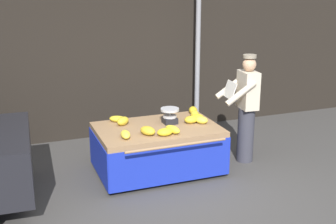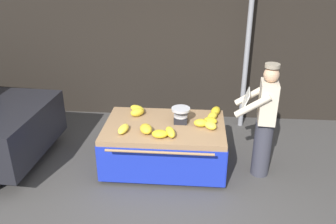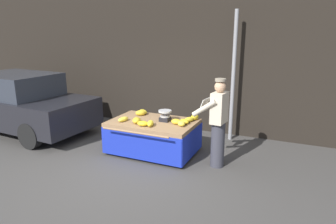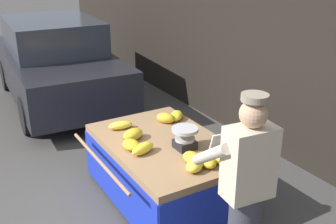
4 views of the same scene
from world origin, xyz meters
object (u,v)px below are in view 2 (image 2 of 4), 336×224
banana_bunch_1 (123,129)px  banana_bunch_10 (211,125)px  banana_bunch_2 (160,134)px  banana_bunch_3 (137,112)px  street_pole (247,48)px  banana_bunch_9 (137,109)px  weighing_scale (181,115)px  banana_bunch_7 (213,116)px  banana_cart (165,135)px  banana_bunch_5 (146,129)px  banana_bunch_6 (216,111)px  vendor_person (264,121)px  banana_bunch_0 (210,121)px  banana_bunch_8 (170,132)px  banana_bunch_4 (201,123)px

banana_bunch_1 → banana_bunch_10: bearing=9.0°
banana_bunch_2 → banana_bunch_3: bearing=122.3°
street_pole → banana_bunch_9: size_ratio=10.60×
banana_bunch_1 → banana_bunch_10: size_ratio=1.40×
weighing_scale → banana_bunch_7: bearing=18.0°
banana_bunch_7 → banana_bunch_10: size_ratio=1.24×
banana_cart → banana_bunch_10: bearing=-6.4°
banana_bunch_3 → banana_bunch_10: (1.13, -0.35, -0.01)m
banana_bunch_3 → banana_bunch_2: bearing=-57.7°
banana_bunch_5 → banana_bunch_6: banana_bunch_5 is taller
banana_bunch_6 → banana_bunch_2: bearing=-133.8°
banana_cart → vendor_person: size_ratio=1.06×
banana_bunch_0 → banana_bunch_9: bearing=163.1°
banana_bunch_7 → banana_bunch_8: 0.85m
street_pole → banana_bunch_10: (-0.65, -1.59, -0.75)m
banana_bunch_8 → banana_bunch_7: bearing=44.2°
banana_cart → vendor_person: 1.47m
banana_cart → banana_bunch_4: size_ratio=8.62×
banana_bunch_1 → vendor_person: (1.99, 0.17, 0.12)m
banana_cart → banana_bunch_9: bearing=137.4°
street_pole → banana_bunch_3: 2.29m
vendor_person → banana_bunch_8: bearing=-170.3°
banana_bunch_1 → banana_bunch_3: 0.56m
banana_bunch_7 → banana_bunch_0: bearing=-102.6°
banana_bunch_0 → banana_bunch_1: 1.30m
street_pole → banana_bunch_3: size_ratio=13.20×
banana_bunch_2 → banana_bunch_3: (-0.42, 0.67, 0.01)m
banana_bunch_2 → banana_bunch_3: size_ratio=0.98×
banana_bunch_4 → banana_bunch_7: banana_bunch_4 is taller
banana_bunch_4 → banana_bunch_9: banana_bunch_4 is taller
street_pole → banana_cart: (-1.33, -1.51, -0.99)m
weighing_scale → vendor_person: vendor_person is taller
street_pole → banana_bunch_3: street_pole is taller
banana_bunch_6 → banana_bunch_9: (-1.25, -0.00, -0.01)m
banana_bunch_2 → weighing_scale: bearing=61.9°
banana_cart → banana_bunch_7: size_ratio=7.12×
banana_bunch_1 → banana_bunch_2: banana_bunch_2 is taller
banana_bunch_1 → banana_bunch_4: banana_bunch_4 is taller
banana_bunch_8 → banana_bunch_9: size_ratio=1.00×
street_pole → banana_bunch_10: 1.88m
banana_bunch_4 → banana_bunch_9: 1.11m
banana_cart → banana_bunch_5: 0.43m
banana_bunch_1 → banana_bunch_6: 1.52m
banana_bunch_2 → banana_cart: bearing=85.7°
banana_bunch_5 → vendor_person: (1.67, 0.16, 0.11)m
street_pole → banana_cart: size_ratio=1.67×
street_pole → vendor_person: size_ratio=1.76×
banana_bunch_3 → banana_bunch_7: bearing=-0.6°
banana_bunch_3 → banana_bunch_1: bearing=-101.8°
banana_bunch_3 → banana_bunch_7: (1.17, -0.01, -0.01)m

